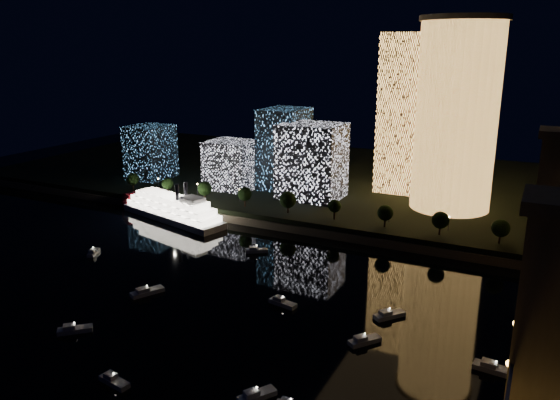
{
  "coord_description": "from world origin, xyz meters",
  "views": [
    {
      "loc": [
        60.71,
        -102.15,
        69.9
      ],
      "look_at": [
        -17.19,
        55.0,
        20.34
      ],
      "focal_mm": 35.0,
      "sensor_mm": 36.0,
      "label": 1
    }
  ],
  "objects": [
    {
      "name": "midrise_blocks",
      "position": [
        -59.97,
        117.16,
        20.54
      ],
      "size": [
        110.86,
        35.47,
        37.26
      ],
      "color": "white",
      "rests_on": "far_bank"
    },
    {
      "name": "seawall",
      "position": [
        0.0,
        82.0,
        1.5
      ],
      "size": [
        420.0,
        6.0,
        3.0
      ],
      "primitive_type": "cube",
      "color": "#6B5E4C",
      "rests_on": "ground"
    },
    {
      "name": "far_bank",
      "position": [
        0.0,
        160.0,
        2.5
      ],
      "size": [
        420.0,
        160.0,
        5.0
      ],
      "primitive_type": "cube",
      "color": "black",
      "rests_on": "ground"
    },
    {
      "name": "motorboats",
      "position": [
        -2.55,
        9.5,
        0.81
      ],
      "size": [
        140.0,
        86.82,
        2.78
      ],
      "color": "silver",
      "rests_on": "ground"
    },
    {
      "name": "street_lamps",
      "position": [
        -34.0,
        94.0,
        9.02
      ],
      "size": [
        132.7,
        0.7,
        5.65
      ],
      "color": "black",
      "rests_on": "far_bank"
    },
    {
      "name": "tower_cylindrical",
      "position": [
        26.77,
        125.09,
        43.27
      ],
      "size": [
        34.0,
        34.0,
        76.3
      ],
      "color": "#FFB151",
      "rests_on": "far_bank"
    },
    {
      "name": "riverboat",
      "position": [
        -78.81,
        73.75,
        4.43
      ],
      "size": [
        58.29,
        25.59,
        17.26
      ],
      "color": "silver",
      "rests_on": "ground"
    },
    {
      "name": "truss_bridge",
      "position": [
        65.0,
        3.72,
        16.25
      ],
      "size": [
        13.0,
        266.0,
        50.0
      ],
      "color": "navy",
      "rests_on": "ground"
    },
    {
      "name": "tower_rectangular",
      "position": [
        1.99,
        145.68,
        40.35
      ],
      "size": [
        22.22,
        22.22,
        70.71
      ],
      "primitive_type": "cube",
      "color": "#FFB151",
      "rests_on": "far_bank"
    },
    {
      "name": "ground",
      "position": [
        0.0,
        0.0,
        0.0
      ],
      "size": [
        520.0,
        520.0,
        0.0
      ],
      "primitive_type": "plane",
      "color": "black",
      "rests_on": "ground"
    },
    {
      "name": "esplanade_trees",
      "position": [
        -25.38,
        88.0,
        10.47
      ],
      "size": [
        165.89,
        6.81,
        8.91
      ],
      "color": "black",
      "rests_on": "far_bank"
    }
  ]
}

